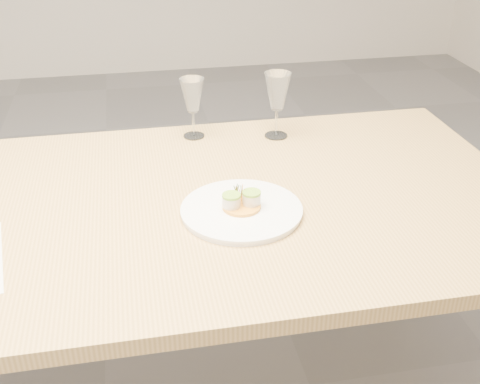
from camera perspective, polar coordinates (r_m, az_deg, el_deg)
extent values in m
cube|color=tan|center=(1.59, -15.50, -2.36)|extent=(2.40, 1.00, 0.04)
cylinder|color=tan|center=(2.31, 14.56, -2.52)|extent=(0.07, 0.07, 0.71)
cylinder|color=white|center=(1.50, 0.14, -1.79)|extent=(0.30, 0.30, 0.01)
cylinder|color=white|center=(1.50, 0.14, -1.60)|extent=(0.31, 0.31, 0.01)
cylinder|color=gold|center=(1.50, 0.15, -1.40)|extent=(0.10, 0.10, 0.01)
cylinder|color=beige|center=(1.48, -0.82, -0.91)|extent=(0.05, 0.05, 0.03)
cylinder|color=beige|center=(1.50, 1.10, -0.64)|extent=(0.05, 0.05, 0.03)
cylinder|color=#8BB732|center=(1.47, -0.82, -0.33)|extent=(0.05, 0.05, 0.01)
cylinder|color=#8BB732|center=(1.49, 1.11, -0.07)|extent=(0.05, 0.05, 0.01)
cylinder|color=#CDCD6D|center=(1.47, 2.77, -2.26)|extent=(0.05, 0.05, 0.00)
cylinder|color=white|center=(1.94, -4.39, 5.33)|extent=(0.07, 0.07, 0.00)
cylinder|color=white|center=(1.92, -4.44, 6.50)|extent=(0.01, 0.01, 0.08)
cone|color=white|center=(1.89, -4.55, 9.13)|extent=(0.08, 0.08, 0.11)
cylinder|color=white|center=(1.94, 3.43, 5.36)|extent=(0.07, 0.07, 0.00)
cylinder|color=white|center=(1.92, 3.47, 6.64)|extent=(0.01, 0.01, 0.09)
cone|color=white|center=(1.88, 3.57, 9.51)|extent=(0.08, 0.08, 0.12)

